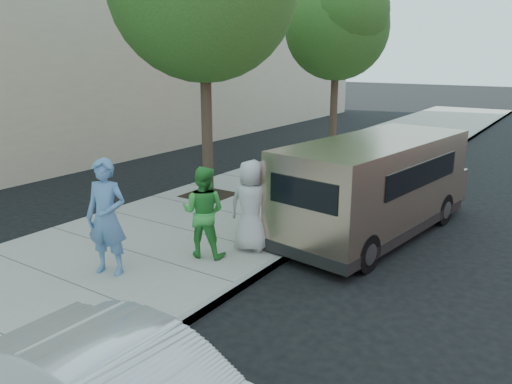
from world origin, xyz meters
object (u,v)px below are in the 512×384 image
tree_far (338,23)px  person_striped_polo (298,191)px  person_officer (107,217)px  person_green_shirt (203,212)px  van (377,185)px  person_gray_shirt (251,206)px  parking_meter (269,185)px

tree_far → person_striped_polo: (3.45, -9.05, -3.77)m
person_officer → person_striped_polo: person_officer is taller
tree_far → person_green_shirt: (2.50, -10.87, -3.88)m
van → person_officer: size_ratio=2.91×
tree_far → person_gray_shirt: 11.27m
van → parking_meter: bearing=-121.4°
parking_meter → person_striped_polo: bearing=53.9°
van → person_officer: 5.58m
tree_far → van: bearing=-59.0°
tree_far → parking_meter: tree_far is taller
person_green_shirt → tree_far: bearing=-95.9°
van → person_gray_shirt: size_ratio=3.31×
parking_meter → person_green_shirt: person_green_shirt is taller
parking_meter → person_striped_polo: (0.42, 0.43, -0.16)m
tree_far → person_officer: tree_far is taller
person_officer → person_gray_shirt: size_ratio=1.14×
person_green_shirt → person_gray_shirt: bearing=-146.1°
person_striped_polo → person_green_shirt: bearing=10.6°
person_officer → person_green_shirt: 1.72m
person_gray_shirt → person_striped_polo: person_striped_polo is taller
tree_far → person_officer: 13.01m
parking_meter → person_green_shirt: bearing=-102.5°
person_striped_polo → van: bearing=-179.5°
parking_meter → van: size_ratio=0.27×
van → person_green_shirt: bearing=-114.4°
van → person_striped_polo: person_striped_polo is taller
person_officer → person_green_shirt: bearing=41.2°
person_striped_polo → parking_meter: bearing=-6.3°
tree_far → person_officer: (1.64, -12.35, -3.74)m
person_officer → van: bearing=39.8°
parking_meter → van: bearing=59.1°
tree_far → parking_meter: size_ratio=4.15×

